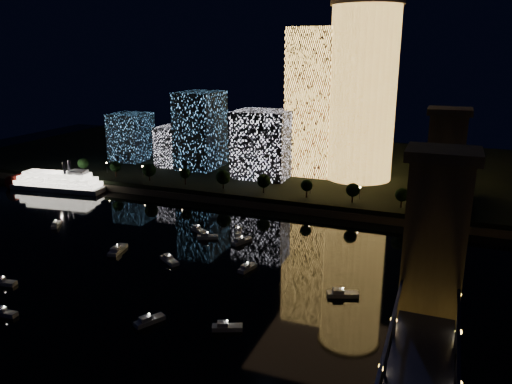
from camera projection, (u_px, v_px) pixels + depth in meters
ground at (189, 291)px, 143.80m from camera, size 520.00×520.00×0.00m
far_bank at (324, 167)px, 286.34m from camera, size 420.00×160.00×5.00m
seawall at (280, 206)px, 216.79m from camera, size 420.00×6.00×3.00m
tower_cylindrical at (363, 93)px, 239.80m from camera, size 34.00×34.00×83.94m
tower_rectangular at (312, 103)px, 251.65m from camera, size 22.86×22.86×72.73m
midrise_blocks at (203, 138)px, 267.28m from camera, size 108.79×32.24×40.81m
truss_bridge at (432, 269)px, 119.86m from camera, size 13.00×266.00×50.00m
riverboat at (54, 182)px, 247.27m from camera, size 52.41×16.71×15.52m
motorboats at (176, 261)px, 162.43m from camera, size 125.04×83.56×2.78m
esplanade_trees at (219, 177)px, 230.91m from camera, size 165.63×6.84×8.92m
street_lamps at (221, 176)px, 237.40m from camera, size 132.70×0.70×5.65m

